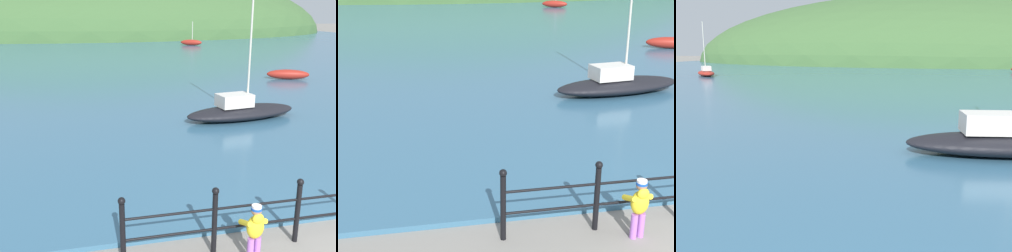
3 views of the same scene
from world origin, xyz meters
TOP-DOWN VIEW (x-y plane):
  - water at (0.00, 32.00)m, footprint 80.00×60.00m
  - far_hillside at (0.00, 66.34)m, footprint 79.20×43.56m
  - iron_railing at (0.02, 1.50)m, footprint 7.76×0.12m
  - child_in_coat at (-1.71, 1.15)m, footprint 0.41×0.40m
  - boat_white_sailboat at (7.50, 16.41)m, footprint 2.44×1.47m
  - boat_blue_hull at (1.42, 9.01)m, footprint 4.50×2.03m
  - boat_mid_harbor at (8.36, 39.17)m, footprint 2.44×1.82m

SIDE VIEW (x-z plane):
  - far_hillside at x=0.00m, z-range -10.71..10.71m
  - water at x=0.00m, z-range 0.00..0.10m
  - boat_white_sailboat at x=7.50m, z-range 0.10..0.66m
  - boat_mid_harbor at x=8.36m, z-range -0.86..1.71m
  - boat_blue_hull at x=1.42m, z-range -2.22..3.07m
  - child_in_coat at x=-1.71m, z-range 0.10..1.10m
  - iron_railing at x=0.02m, z-range 0.04..1.25m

